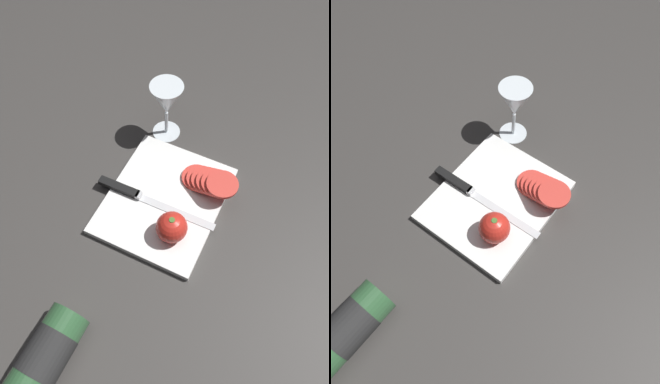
# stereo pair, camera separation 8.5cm
# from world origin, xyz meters

# --- Properties ---
(ground_plane) EXTENTS (3.00, 3.00, 0.00)m
(ground_plane) POSITION_xyz_m (0.00, 0.00, 0.00)
(ground_plane) COLOR #383533
(cutting_board) EXTENTS (0.30, 0.26, 0.02)m
(cutting_board) POSITION_xyz_m (0.09, 0.01, 0.01)
(cutting_board) COLOR white
(cutting_board) RESTS_ON ground_plane
(wine_bottle) EXTENTS (0.31, 0.08, 0.08)m
(wine_bottle) POSITION_xyz_m (0.52, -0.03, 0.04)
(wine_bottle) COLOR #2D5633
(wine_bottle) RESTS_ON ground_plane
(wine_glass) EXTENTS (0.08, 0.08, 0.16)m
(wine_glass) POSITION_xyz_m (-0.11, -0.08, 0.11)
(wine_glass) COLOR silver
(wine_glass) RESTS_ON ground_plane
(whole_tomato) EXTENTS (0.07, 0.07, 0.07)m
(whole_tomato) POSITION_xyz_m (0.17, 0.07, 0.05)
(whole_tomato) COLOR red
(whole_tomato) RESTS_ON cutting_board
(knife) EXTENTS (0.02, 0.29, 0.01)m
(knife) POSITION_xyz_m (0.11, -0.06, 0.02)
(knife) COLOR silver
(knife) RESTS_ON cutting_board
(tomato_slice_stack_near) EXTENTS (0.09, 0.14, 0.05)m
(tomato_slice_stack_near) POSITION_xyz_m (0.02, 0.09, 0.04)
(tomato_slice_stack_near) COLOR #D63D33
(tomato_slice_stack_near) RESTS_ON cutting_board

